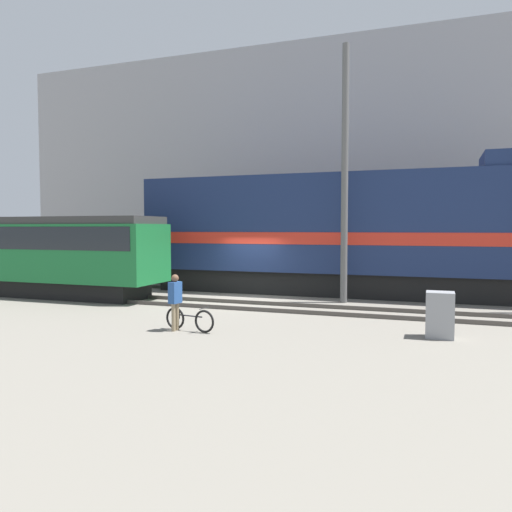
% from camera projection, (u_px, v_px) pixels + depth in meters
% --- Properties ---
extents(ground_plane, '(120.00, 120.00, 0.00)m').
position_uv_depth(ground_plane, '(240.00, 300.00, 19.89)').
color(ground_plane, slate).
extents(track_near, '(60.00, 1.51, 0.14)m').
position_uv_depth(track_near, '(222.00, 304.00, 18.29)').
color(track_near, '#47423D').
rests_on(track_near, ground).
extents(track_far, '(60.00, 1.51, 0.14)m').
position_uv_depth(track_far, '(264.00, 289.00, 22.66)').
color(track_far, '#47423D').
rests_on(track_far, ground).
extents(building_backdrop, '(37.10, 6.00, 13.39)m').
position_uv_depth(building_backdrop, '(312.00, 166.00, 30.99)').
color(building_backdrop, '#99999E').
rests_on(building_backdrop, ground).
extents(freight_locomotive, '(17.24, 3.04, 5.70)m').
position_uv_depth(freight_locomotive, '(340.00, 232.00, 21.34)').
color(freight_locomotive, black).
rests_on(freight_locomotive, ground).
extents(streetcar, '(12.64, 2.54, 3.31)m').
position_uv_depth(streetcar, '(26.00, 251.00, 21.29)').
color(streetcar, black).
rests_on(streetcar, ground).
extents(bicycle, '(1.61, 0.46, 0.69)m').
position_uv_depth(bicycle, '(190.00, 320.00, 13.79)').
color(bicycle, black).
rests_on(bicycle, ground).
extents(person, '(0.27, 0.39, 1.57)m').
position_uv_depth(person, '(175.00, 297.00, 13.81)').
color(person, '#8C7A5B').
rests_on(person, ground).
extents(utility_pole_left, '(0.26, 0.26, 9.73)m').
position_uv_depth(utility_pole_left, '(345.00, 175.00, 18.84)').
color(utility_pole_left, '#595959').
rests_on(utility_pole_left, ground).
extents(signal_box, '(0.70, 0.60, 1.20)m').
position_uv_depth(signal_box, '(440.00, 315.00, 12.93)').
color(signal_box, gray).
rests_on(signal_box, ground).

